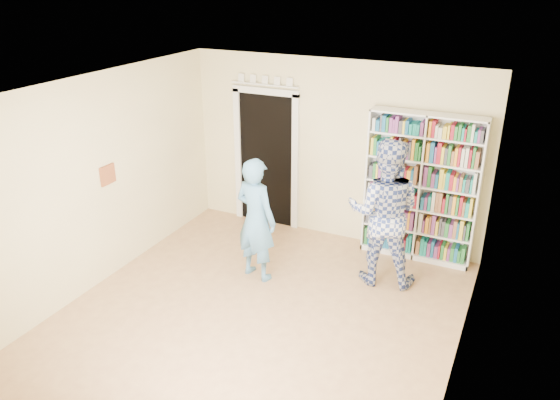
# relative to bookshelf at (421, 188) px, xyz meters

# --- Properties ---
(floor) EXTENTS (5.00, 5.00, 0.00)m
(floor) POSITION_rel_bookshelf_xyz_m (-1.35, -2.34, -1.06)
(floor) COLOR #A0704D
(floor) RESTS_ON ground
(ceiling) EXTENTS (5.00, 5.00, 0.00)m
(ceiling) POSITION_rel_bookshelf_xyz_m (-1.35, -2.34, 1.64)
(ceiling) COLOR white
(ceiling) RESTS_ON wall_back
(wall_back) EXTENTS (4.50, 0.00, 4.50)m
(wall_back) POSITION_rel_bookshelf_xyz_m (-1.35, 0.16, 0.29)
(wall_back) COLOR #F5E8A9
(wall_back) RESTS_ON floor
(wall_left) EXTENTS (0.00, 5.00, 5.00)m
(wall_left) POSITION_rel_bookshelf_xyz_m (-3.60, -2.34, 0.29)
(wall_left) COLOR #F5E8A9
(wall_left) RESTS_ON floor
(wall_right) EXTENTS (0.00, 5.00, 5.00)m
(wall_right) POSITION_rel_bookshelf_xyz_m (0.90, -2.34, 0.29)
(wall_right) COLOR #F5E8A9
(wall_right) RESTS_ON floor
(bookshelf) EXTENTS (1.53, 0.29, 2.10)m
(bookshelf) POSITION_rel_bookshelf_xyz_m (0.00, 0.00, 0.00)
(bookshelf) COLOR white
(bookshelf) RESTS_ON floor
(doorway) EXTENTS (1.10, 0.08, 2.43)m
(doorway) POSITION_rel_bookshelf_xyz_m (-2.45, 0.13, 0.12)
(doorway) COLOR black
(doorway) RESTS_ON floor
(wall_art) EXTENTS (0.03, 0.25, 0.25)m
(wall_art) POSITION_rel_bookshelf_xyz_m (-3.58, -2.14, 0.34)
(wall_art) COLOR brown
(wall_art) RESTS_ON wall_left
(man_blue) EXTENTS (0.68, 0.53, 1.67)m
(man_blue) POSITION_rel_bookshelf_xyz_m (-1.80, -1.46, -0.23)
(man_blue) COLOR #518AB5
(man_blue) RESTS_ON floor
(man_plaid) EXTENTS (1.06, 0.89, 1.96)m
(man_plaid) POSITION_rel_bookshelf_xyz_m (-0.28, -0.85, -0.08)
(man_plaid) COLOR navy
(man_plaid) RESTS_ON floor
(paper_sheet) EXTENTS (0.18, 0.11, 0.29)m
(paper_sheet) POSITION_rel_bookshelf_xyz_m (-0.21, -1.06, -0.08)
(paper_sheet) COLOR white
(paper_sheet) RESTS_ON man_plaid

